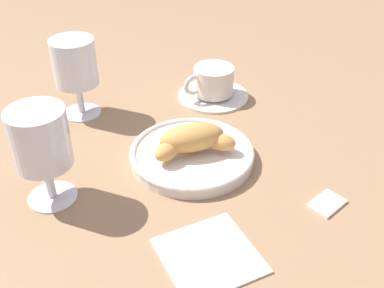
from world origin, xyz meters
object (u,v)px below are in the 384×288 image
Objects in this scene: pastry_plate at (192,154)px; croissant_large at (193,140)px; juice_glass_right at (75,66)px; sugar_packet at (327,202)px; coffee_cup_near at (213,85)px; folded_napkin at (209,255)px; juice_glass_left at (41,143)px.

croissant_large is (0.00, 0.00, 0.03)m from pastry_plate.
sugar_packet is at bearing 120.11° from juice_glass_right.
coffee_cup_near is at bearing 167.24° from juice_glass_right.
sugar_packet is 0.19m from folded_napkin.
folded_napkin is (0.07, 0.18, -0.04)m from croissant_large.
coffee_cup_near is 0.26m from juice_glass_right.
juice_glass_left is at bearing 64.15° from juice_glass_right.
pastry_plate is 0.20m from folded_napkin.
pastry_plate is 0.21m from sugar_packet.
juice_glass_right is 1.27× the size of folded_napkin.
juice_glass_left reaches higher than sugar_packet.
folded_napkin is (-0.14, 0.19, -0.09)m from juice_glass_left.
sugar_packet is (0.01, 0.34, -0.02)m from coffee_cup_near.
juice_glass_left is (0.21, -0.01, 0.05)m from croissant_large.
juice_glass_right is at bearing -12.76° from coffee_cup_near.
coffee_cup_near is 0.97× the size of juice_glass_right.
coffee_cup_near is at bearing -128.10° from pastry_plate.
pastry_plate is 0.03m from croissant_large.
croissant_large is 0.25m from juice_glass_right.
juice_glass_right reaches higher than pastry_plate.
juice_glass_left is 0.23m from juice_glass_right.
juice_glass_right is at bearing -75.49° from sugar_packet.
pastry_plate reaches higher than folded_napkin.
folded_napkin is at bearing 126.30° from juice_glass_left.
juice_glass_right is (0.11, -0.22, 0.05)m from croissant_large.
sugar_packet is at bearing 123.61° from pastry_plate.
pastry_plate is 0.23m from juice_glass_left.
folded_napkin is at bearing 68.70° from croissant_large.
juice_glass_left is (0.21, -0.01, 0.08)m from pastry_plate.
croissant_large is 0.96× the size of juice_glass_left.
folded_napkin is (0.07, 0.18, -0.01)m from pastry_plate.
coffee_cup_near is (-0.13, -0.16, 0.02)m from pastry_plate.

